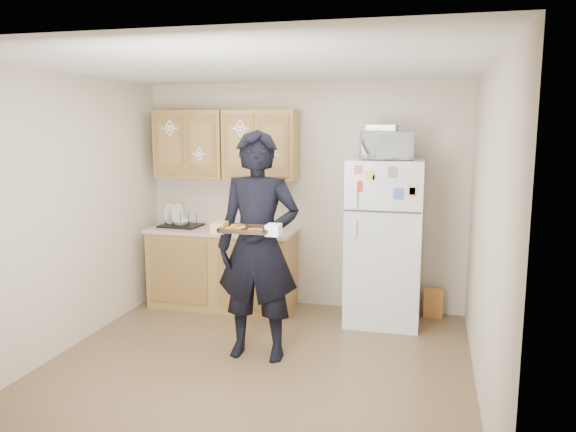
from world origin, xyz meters
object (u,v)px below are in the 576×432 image
Objects in this scene: baking_tray at (246,230)px; dish_rack at (181,219)px; person at (258,246)px; microwave at (386,145)px; refrigerator at (384,242)px.

baking_tray is 2.01m from dish_rack.
microwave is at bearing 47.74° from person.
microwave is at bearing -2.42° from dish_rack.
person reaches higher than dish_rack.
baking_tray is at bearing -124.11° from refrigerator.
dish_rack is at bearing 167.21° from microwave.
baking_tray is (-1.00, -1.48, 0.35)m from refrigerator.
baking_tray is 1.85m from microwave.
microwave reaches higher than refrigerator.
dish_rack is (-2.30, 0.05, 0.14)m from refrigerator.
person is 1.79m from dish_rack.
person reaches higher than microwave.
baking_tray is (-0.01, -0.30, 0.20)m from person.
microwave is 1.14× the size of dish_rack.
microwave is 2.44m from dish_rack.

